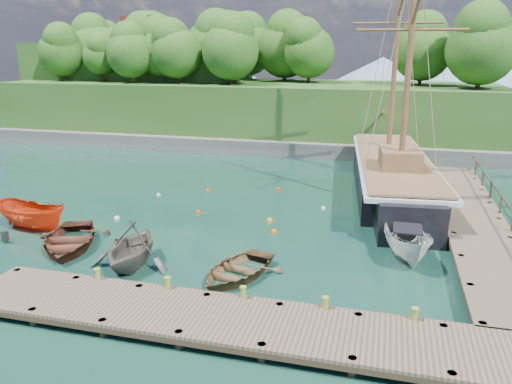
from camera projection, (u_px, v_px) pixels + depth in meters
ground at (233, 254)px, 23.65m from camera, size 160.00×160.00×0.00m
dock_near at (232, 321)px, 17.00m from camera, size 20.00×3.20×1.10m
dock_east at (473, 219)px, 27.17m from camera, size 3.20×24.00×1.10m
bollard_0 at (99, 293)px, 19.90m from camera, size 0.26×0.26×0.45m
bollard_1 at (169, 302)px, 19.16m from camera, size 0.26×0.26×0.45m
bollard_2 at (243, 312)px, 18.42m from camera, size 0.26×0.26×0.45m
bollard_3 at (324, 323)px, 17.67m from camera, size 0.26×0.26×0.45m
bollard_4 at (413, 335)px, 16.93m from camera, size 0.26×0.26×0.45m
rowboat_0 at (70, 248)px, 24.41m from camera, size 5.27×6.01×1.03m
rowboat_1 at (132, 266)px, 22.34m from camera, size 3.98×4.50×2.20m
rowboat_2 at (237, 277)px, 21.29m from camera, size 4.23×5.01×0.88m
motorboat_orange at (34, 229)px, 26.87m from camera, size 4.77×2.52×1.75m
cabin_boat_white at (405, 257)px, 23.31m from camera, size 2.74×4.94×1.80m
schooner at (392, 178)px, 33.36m from camera, size 6.55×26.16×18.92m
mooring_buoy_0 at (117, 219)px, 28.51m from camera, size 0.36×0.36×0.36m
mooring_buoy_1 at (198, 213)px, 29.57m from camera, size 0.34×0.34×0.34m
mooring_buoy_2 at (270, 221)px, 28.18m from camera, size 0.35×0.35×0.35m
mooring_buoy_3 at (323, 209)px, 30.32m from camera, size 0.30×0.30×0.30m
mooring_buoy_4 at (208, 191)px, 34.11m from camera, size 0.34×0.34×0.34m
mooring_buoy_5 at (278, 190)px, 34.36m from camera, size 0.32×0.32×0.32m
mooring_buoy_6 at (158, 195)px, 33.08m from camera, size 0.29×0.29×0.29m
mooring_buoy_7 at (274, 232)px, 26.41m from camera, size 0.34×0.34×0.34m
headland at (206, 85)px, 54.42m from camera, size 51.00×19.31×12.90m
distant_ridge at (378, 79)px, 86.36m from camera, size 117.00×40.00×10.00m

